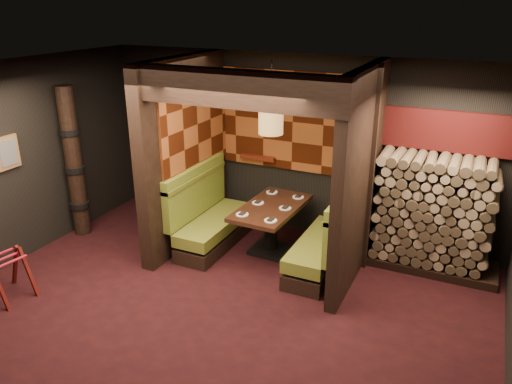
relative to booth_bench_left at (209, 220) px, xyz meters
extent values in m
cube|color=black|center=(0.96, -1.65, -0.41)|extent=(6.50, 5.50, 0.02)
cube|color=black|center=(0.96, -1.65, 2.46)|extent=(6.50, 5.50, 0.02)
cube|color=black|center=(0.96, 1.11, 1.02)|extent=(6.50, 0.02, 2.85)
cube|color=black|center=(-2.30, -1.65, 1.02)|extent=(0.02, 5.50, 2.85)
cube|color=black|center=(-0.39, 0.00, 1.02)|extent=(0.20, 2.20, 2.85)
cube|color=black|center=(2.26, 0.05, 1.02)|extent=(0.15, 2.10, 2.85)
cube|color=black|center=(0.94, -0.95, 2.23)|extent=(2.85, 0.18, 0.44)
cube|color=brown|center=(0.94, 1.06, 1.42)|extent=(2.40, 0.06, 1.55)
cube|color=brown|center=(-0.27, 0.17, 1.45)|extent=(0.04, 1.85, 1.45)
cube|color=#591C0F|center=(0.36, 1.00, 0.78)|extent=(0.60, 0.12, 0.07)
cube|color=black|center=(0.11, 0.00, -0.29)|extent=(0.55, 1.60, 0.22)
cube|color=olive|center=(0.11, 0.00, -0.04)|extent=(0.55, 1.60, 0.18)
cube|color=olive|center=(-0.23, 0.00, 0.35)|extent=(0.12, 1.60, 0.78)
cube|color=olive|center=(-0.23, 0.00, 0.70)|extent=(0.15, 1.60, 0.06)
cube|color=black|center=(1.79, 0.00, -0.29)|extent=(0.55, 1.60, 0.22)
cube|color=olive|center=(1.79, 0.00, -0.04)|extent=(0.55, 1.60, 0.18)
cube|color=olive|center=(2.12, 0.00, 0.35)|extent=(0.12, 1.60, 0.78)
cube|color=olive|center=(2.12, 0.00, 0.70)|extent=(0.15, 1.60, 0.06)
cube|color=black|center=(0.97, 0.17, -0.37)|extent=(0.57, 0.57, 0.06)
cylinder|color=black|center=(0.97, 0.17, -0.06)|extent=(0.20, 0.20, 0.69)
cube|color=#341A10|center=(0.97, 0.17, 0.32)|extent=(0.82, 1.44, 0.06)
cylinder|color=white|center=(0.73, -0.31, 0.36)|extent=(0.18, 0.18, 0.01)
cube|color=black|center=(0.73, -0.31, 0.37)|extent=(0.07, 0.11, 0.02)
cylinder|color=white|center=(1.17, -0.32, 0.36)|extent=(0.18, 0.18, 0.01)
cube|color=black|center=(1.17, -0.32, 0.37)|extent=(0.07, 0.11, 0.02)
cylinder|color=white|center=(0.74, 0.18, 0.36)|extent=(0.18, 0.18, 0.01)
cube|color=black|center=(0.74, 0.18, 0.37)|extent=(0.07, 0.11, 0.02)
cylinder|color=white|center=(1.19, 0.16, 0.36)|extent=(0.18, 0.18, 0.01)
cube|color=black|center=(1.19, 0.16, 0.37)|extent=(0.07, 0.11, 0.02)
cylinder|color=white|center=(0.76, 0.67, 0.36)|extent=(0.18, 0.18, 0.01)
cube|color=black|center=(0.76, 0.67, 0.37)|extent=(0.07, 0.11, 0.02)
cylinder|color=white|center=(1.21, 0.65, 0.36)|extent=(0.18, 0.18, 0.01)
cube|color=black|center=(1.21, 0.65, 0.37)|extent=(0.07, 0.11, 0.02)
cylinder|color=olive|center=(0.97, 0.12, 1.68)|extent=(0.34, 0.34, 0.45)
sphere|color=#FFC672|center=(0.97, 0.12, 1.68)|extent=(0.18, 0.18, 0.18)
cylinder|color=black|center=(0.97, 0.12, 2.18)|extent=(0.02, 0.02, 0.55)
cube|color=olive|center=(-2.26, -1.55, 1.22)|extent=(0.04, 0.36, 0.46)
cube|color=#3F3F3F|center=(-2.23, -1.55, 1.22)|extent=(0.01, 0.27, 0.36)
cube|color=#470C08|center=(-1.71, -2.16, -0.10)|extent=(0.31, 0.09, 0.68)
cube|color=#470C08|center=(-1.39, -2.22, -0.10)|extent=(0.31, 0.09, 0.68)
cube|color=maroon|center=(-1.58, -2.39, 0.15)|extent=(0.11, 0.42, 0.01)
cube|color=maroon|center=(-1.43, -2.41, 0.15)|extent=(0.11, 0.42, 0.01)
cylinder|color=black|center=(-2.09, -0.55, 0.80)|extent=(0.26, 0.26, 2.40)
cylinder|color=black|center=(-2.09, -0.55, 0.10)|extent=(0.31, 0.31, 0.09)
cylinder|color=black|center=(-2.09, -0.55, 0.70)|extent=(0.31, 0.31, 0.09)
cylinder|color=black|center=(-2.09, -0.55, 1.30)|extent=(0.31, 0.31, 0.09)
cube|color=black|center=(3.25, 0.70, -0.34)|extent=(1.73, 0.70, 0.12)
cube|color=brown|center=(3.25, 0.70, 0.48)|extent=(1.73, 0.70, 1.52)
cube|color=maroon|center=(3.25, 1.03, 1.52)|extent=(1.83, 0.10, 0.56)
cube|color=black|center=(2.35, 0.31, 1.02)|extent=(0.08, 0.08, 2.85)
camera|label=1|loc=(3.64, -6.04, 3.20)|focal=35.00mm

